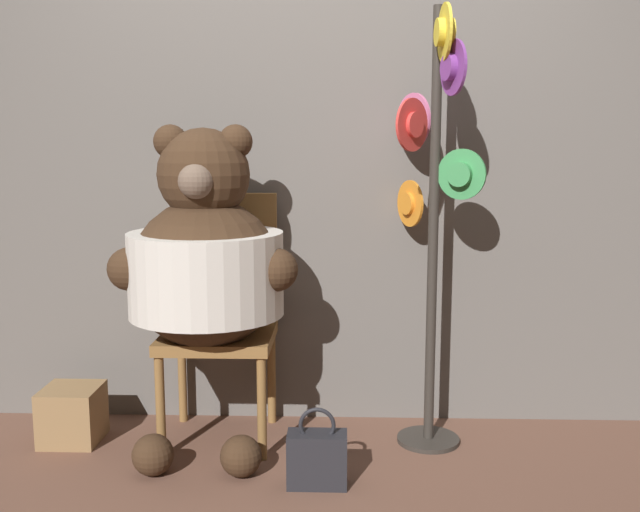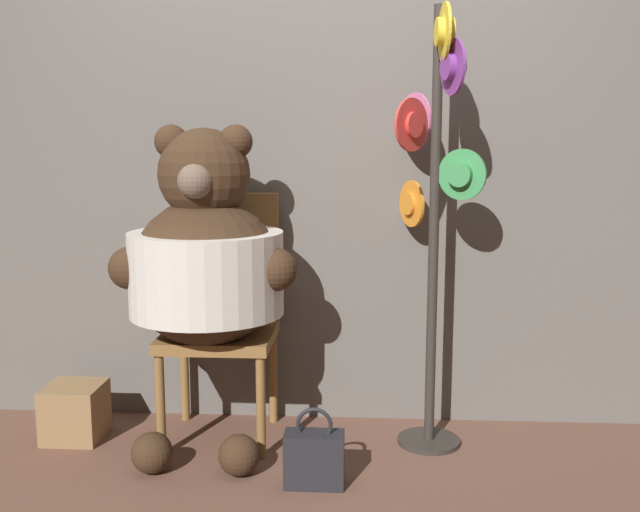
{
  "view_description": "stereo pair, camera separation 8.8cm",
  "coord_description": "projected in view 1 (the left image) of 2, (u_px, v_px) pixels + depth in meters",
  "views": [
    {
      "loc": [
        0.16,
        -2.79,
        1.32
      ],
      "look_at": [
        0.06,
        0.24,
        0.85
      ],
      "focal_mm": 40.0,
      "sensor_mm": 36.0,
      "label": 1
    },
    {
      "loc": [
        0.25,
        -2.79,
        1.32
      ],
      "look_at": [
        0.06,
        0.24,
        0.85
      ],
      "focal_mm": 40.0,
      "sensor_mm": 36.0,
      "label": 2
    }
  ],
  "objects": [
    {
      "name": "chair",
      "position": [
        221.0,
        309.0,
        3.25
      ],
      "size": [
        0.49,
        0.48,
        1.1
      ],
      "color": "olive",
      "rests_on": "ground_plane"
    },
    {
      "name": "hat_display_rack",
      "position": [
        432.0,
        192.0,
        3.03
      ],
      "size": [
        0.38,
        0.53,
        1.89
      ],
      "color": "#332D28",
      "rests_on": "ground_plane"
    },
    {
      "name": "wall_back",
      "position": [
        309.0,
        175.0,
        3.38
      ],
      "size": [
        8.0,
        0.1,
        2.36
      ],
      "color": "#66605B",
      "rests_on": "ground_plane"
    },
    {
      "name": "ground_plane",
      "position": [
        303.0,
        466.0,
        2.96
      ],
      "size": [
        14.0,
        14.0,
        0.0
      ],
      "primitive_type": "plane",
      "color": "brown"
    },
    {
      "name": "handbag_on_ground",
      "position": [
        317.0,
        458.0,
        2.78
      ],
      "size": [
        0.23,
        0.12,
        0.32
      ],
      "color": "#232328",
      "rests_on": "ground_plane"
    },
    {
      "name": "wooden_crate",
      "position": [
        72.0,
        414.0,
        3.2
      ],
      "size": [
        0.25,
        0.25,
        0.25
      ],
      "color": "#937047",
      "rests_on": "ground_plane"
    },
    {
      "name": "teddy_bear",
      "position": [
        206.0,
        264.0,
        3.04
      ],
      "size": [
        0.8,
        0.71,
        1.41
      ],
      "color": "#3D2819",
      "rests_on": "ground_plane"
    }
  ]
}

